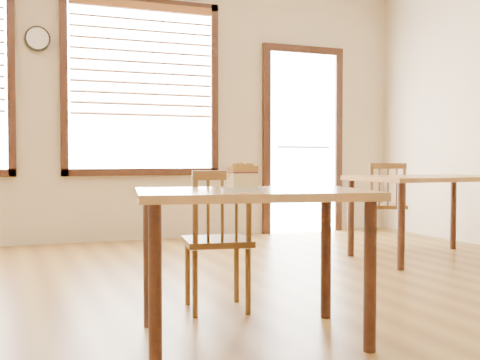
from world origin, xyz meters
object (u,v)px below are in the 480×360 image
object	(u,v)px
cafe_table_main	(252,211)
cafe_chair_second	(386,204)
cafe_table_second	(430,185)
wall_clock	(37,39)
plate	(242,189)
cake_slice	(242,175)
cafe_chair_main	(218,239)

from	to	relation	value
cafe_table_main	cafe_chair_second	size ratio (longest dim) A/B	1.44
cafe_table_second	cafe_chair_second	size ratio (longest dim) A/B	1.54
wall_clock	plate	bearing A→B (deg)	-79.45
cake_slice	cafe_table_second	bearing A→B (deg)	34.75
cafe_chair_main	plate	bearing A→B (deg)	89.74
cafe_table_second	cafe_chair_main	bearing A→B (deg)	-156.23
cafe_table_second	cafe_chair_second	distance (m)	0.74
wall_clock	cafe_chair_main	distance (m)	3.78
wall_clock	cafe_chair_main	xyz separation A→B (m)	(0.83, -3.26, -1.72)
cafe_table_second	cafe_chair_second	xyz separation A→B (m)	(0.02, 0.70, -0.22)
wall_clock	cafe_table_main	size ratio (longest dim) A/B	0.21
cafe_chair_main	plate	world-z (taller)	cafe_chair_main
cafe_table_main	cafe_chair_second	distance (m)	3.42
cafe_table_main	cafe_table_second	xyz separation A→B (m)	(2.45, 1.66, 0.02)
cafe_chair_second	plate	xyz separation A→B (m)	(-2.55, -2.43, 0.32)
cafe_chair_main	cafe_table_second	xyz separation A→B (m)	(2.42, 1.08, 0.24)
cafe_table_main	plate	xyz separation A→B (m)	(-0.08, -0.07, 0.11)
cafe_table_second	plate	distance (m)	3.06
cafe_table_second	cake_slice	distance (m)	3.07
cafe_table_main	cake_slice	bearing A→B (deg)	-128.69
wall_clock	cafe_chair_second	world-z (taller)	wall_clock
cafe_chair_main	cake_slice	xyz separation A→B (m)	(-0.10, -0.64, 0.40)
cake_slice	cafe_table_main	bearing A→B (deg)	41.30
cafe_table_second	cake_slice	size ratio (longest dim) A/B	9.57
cafe_chair_second	cake_slice	xyz separation A→B (m)	(-2.55, -2.43, 0.39)
cafe_table_main	cafe_table_second	bearing A→B (deg)	44.53
cafe_table_main	cake_slice	distance (m)	0.21
cafe_table_main	plate	distance (m)	0.16
plate	cake_slice	bearing A→B (deg)	-167.74
cafe_table_second	cafe_table_main	bearing A→B (deg)	-146.20
cafe_chair_second	cake_slice	distance (m)	3.54
cafe_chair_main	cake_slice	distance (m)	0.77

